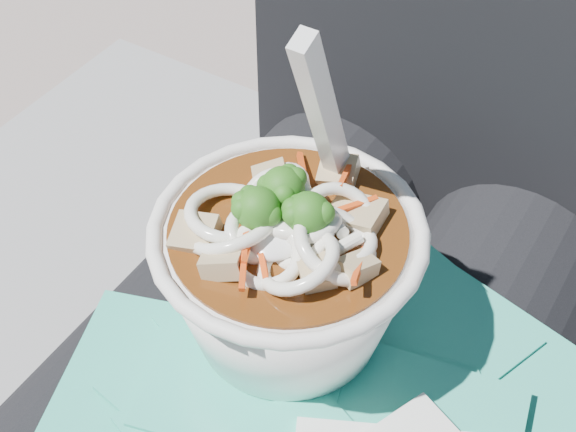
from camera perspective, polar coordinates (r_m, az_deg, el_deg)
The scene contains 4 objects.
lap at distance 0.58m, azimuth -0.35°, elevation -14.76°, with size 0.33×0.48×0.16m.
person_body at distance 0.61m, azimuth 4.32°, elevation -7.07°, with size 0.34×0.94×1.00m.
plastic_bag at distance 0.48m, azimuth 2.77°, elevation -13.73°, with size 0.36×0.31×0.02m.
udon_bowl at distance 0.46m, azimuth -0.00°, elevation -3.45°, with size 0.16×0.16×0.20m.
Camera 1 is at (0.15, -0.24, 1.04)m, focal length 50.00 mm.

